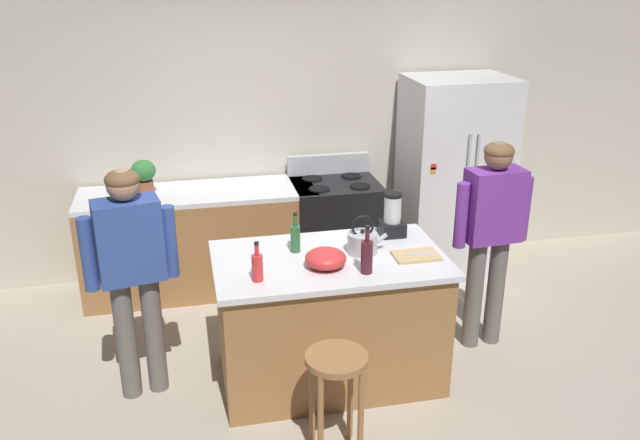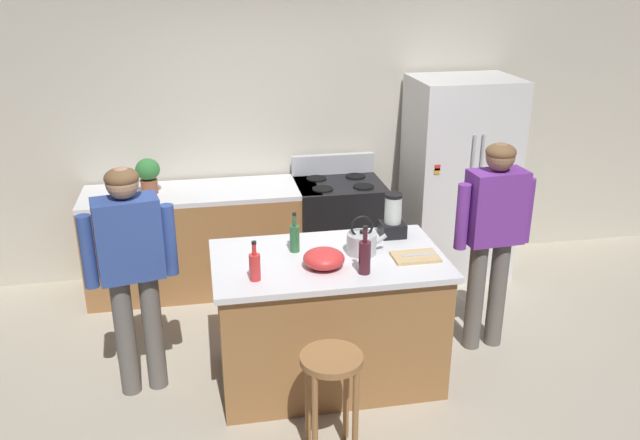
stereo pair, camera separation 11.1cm
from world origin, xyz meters
name	(u,v)px [view 2 (the right image)]	position (x,y,z in m)	size (l,w,h in m)	color
ground_plane	(328,375)	(0.00, 0.00, 0.00)	(14.00, 14.00, 0.00)	#B2A893
back_wall	(286,126)	(0.00, 1.95, 1.35)	(8.00, 0.10, 2.70)	beige
kitchen_island	(328,318)	(0.00, 0.00, 0.46)	(1.53, 0.90, 0.92)	#9E6B3D
back_counter_run	(204,240)	(-0.80, 1.55, 0.46)	(2.00, 0.64, 0.92)	#9E6B3D
refrigerator	(458,178)	(1.50, 1.50, 0.91)	(0.90, 0.73, 1.81)	silver
stove_range	(339,230)	(0.40, 1.52, 0.47)	(0.76, 0.65, 1.10)	black
person_by_island_left	(131,261)	(-1.26, 0.09, 0.96)	(0.60, 0.29, 1.58)	#66605B
person_by_sink_right	(493,228)	(1.24, 0.19, 0.96)	(0.59, 0.25, 1.59)	#66605B
bar_stool	(331,379)	(-0.14, -0.77, 0.52)	(0.36, 0.36, 0.68)	#9E6B3D
potted_plant	(148,173)	(-1.22, 1.55, 1.09)	(0.20, 0.20, 0.30)	brown
blender_appliance	(393,218)	(0.52, 0.28, 1.05)	(0.17, 0.17, 0.31)	black
bottle_wine	(365,256)	(0.17, -0.27, 1.04)	(0.08, 0.08, 0.32)	#471923
bottle_olive_oil	(295,237)	(-0.20, 0.14, 1.02)	(0.07, 0.07, 0.28)	#2D6638
bottle_soda	(255,266)	(-0.50, -0.24, 1.01)	(0.07, 0.07, 0.26)	red
mixing_bowl	(324,258)	(-0.06, -0.14, 0.98)	(0.27, 0.27, 0.12)	red
tea_kettle	(362,242)	(0.23, 0.03, 1.00)	(0.28, 0.20, 0.27)	#B7BABF
cutting_board	(415,257)	(0.56, -0.12, 0.93)	(0.30, 0.20, 0.02)	tan
chef_knife	(418,255)	(0.58, -0.12, 0.94)	(0.22, 0.03, 0.01)	#B7BABF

